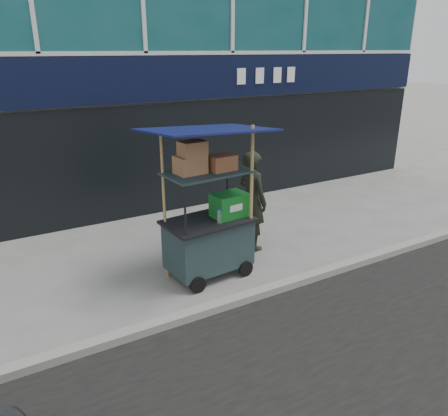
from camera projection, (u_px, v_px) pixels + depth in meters
ground at (248, 292)px, 6.65m from camera, size 80.00×80.00×0.00m
curb at (256, 294)px, 6.47m from camera, size 80.00×0.18×0.12m
vendor_cart at (210, 225)px, 6.89m from camera, size 1.94×1.45×2.48m
vendor_man at (252, 201)px, 7.85m from camera, size 0.53×0.72×1.83m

